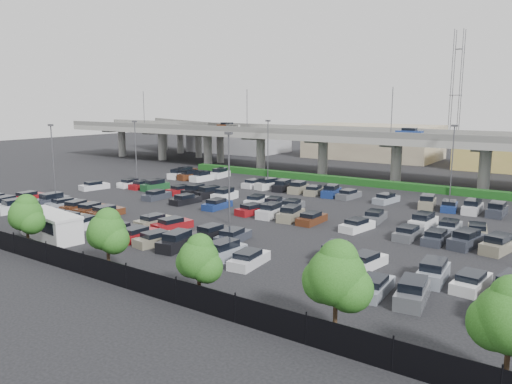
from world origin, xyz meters
TOP-DOWN VIEW (x-y plane):
  - ground at (0.00, 0.00)m, footprint 280.00×280.00m
  - overpass at (-0.18, 32.03)m, footprint 150.00×13.00m
  - on_ramp at (-52.10, 43.05)m, footprint 50.93×30.13m
  - hedge at (0.00, 25.00)m, footprint 66.00×1.60m
  - fence at (-0.05, -28.00)m, footprint 70.00×0.10m
  - tree_row at (0.70, -26.53)m, footprint 65.07×3.66m
  - shuttle_bus at (-10.86, -23.13)m, footprint 8.67×4.01m
  - parked_cars at (-0.91, -3.07)m, footprint 63.07×41.62m
  - light_poles at (-4.13, 2.00)m, footprint 66.90×48.38m
  - distant_buildings at (12.38, 61.81)m, footprint 138.00×24.00m
  - comm_tower at (4.00, 74.00)m, footprint 2.40×2.40m

SIDE VIEW (x-z plane):
  - ground at x=0.00m, z-range 0.00..0.00m
  - hedge at x=0.00m, z-range 0.00..1.10m
  - parked_cars at x=-0.91m, z-range -0.20..1.47m
  - fence at x=-0.05m, z-range -0.10..1.90m
  - shuttle_bus at x=-10.86m, z-range 0.12..2.80m
  - tree_row at x=0.70m, z-range 0.55..6.49m
  - distant_buildings at x=12.38m, z-range -0.76..8.24m
  - light_poles at x=-4.13m, z-range 1.09..11.39m
  - on_ramp at x=-52.10m, z-range 2.46..11.26m
  - overpass at x=-0.18m, z-range -0.93..14.87m
  - comm_tower at x=4.00m, z-range 0.61..30.61m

